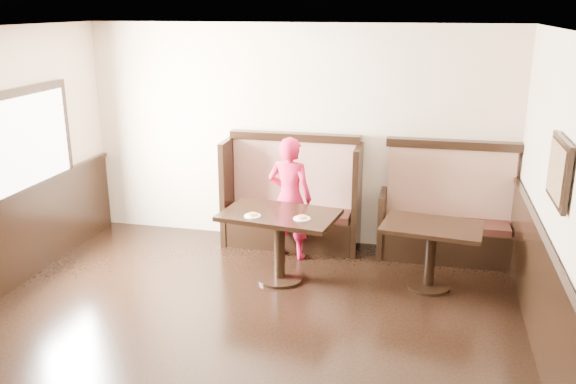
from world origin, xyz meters
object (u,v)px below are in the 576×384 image
(booth_neighbor, at_px, (447,220))
(table_neighbor, at_px, (431,241))
(child, at_px, (290,198))
(booth_main, at_px, (292,205))
(table_main, at_px, (279,229))

(booth_neighbor, distance_m, table_neighbor, 0.94)
(table_neighbor, bearing_deg, child, 171.15)
(booth_main, xyz_separation_m, table_neighbor, (1.76, -0.92, 0.02))
(table_main, relative_size, child, 0.89)
(booth_main, height_order, table_main, booth_main)
(booth_neighbor, xyz_separation_m, table_main, (-1.85, -1.10, 0.13))
(table_neighbor, relative_size, child, 0.74)
(booth_main, distance_m, child, 0.49)
(table_main, relative_size, table_neighbor, 1.20)
(booth_main, distance_m, table_neighbor, 1.98)
(booth_neighbor, distance_m, child, 1.95)
(booth_neighbor, height_order, table_neighbor, booth_neighbor)
(booth_main, bearing_deg, table_main, -84.80)
(booth_main, height_order, booth_neighbor, same)
(table_main, xyz_separation_m, child, (-0.03, 0.67, 0.15))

